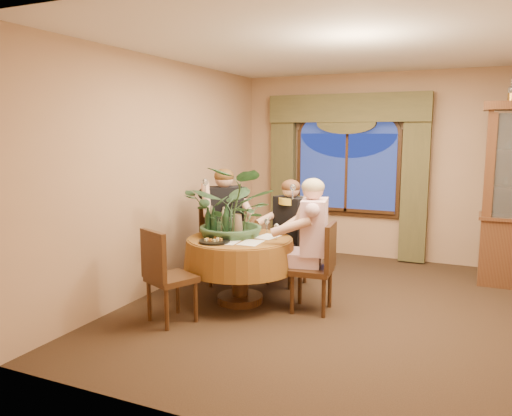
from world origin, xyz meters
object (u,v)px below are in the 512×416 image
at_px(chair_front_left, 172,276).
at_px(person_pink, 314,244).
at_px(chair_right, 312,268).
at_px(chair_back_right, 287,247).
at_px(dining_table, 240,270).
at_px(wine_bottle_0, 211,220).
at_px(wine_bottle_1, 208,222).
at_px(chair_back, 219,246).
at_px(wine_bottle_4, 224,221).
at_px(centerpiece_plant, 235,177).
at_px(wine_bottle_5, 225,223).
at_px(wine_bottle_3, 214,222).
at_px(stoneware_vase, 237,225).
at_px(olive_bowl, 245,237).
at_px(wine_bottle_2, 226,219).
at_px(person_back, 224,226).
at_px(person_scarf, 292,234).

xyz_separation_m(chair_front_left, person_pink, (1.19, 0.99, 0.24)).
height_order(chair_right, chair_back_right, same).
distance_m(dining_table, chair_front_left, 0.90).
height_order(chair_front_left, wine_bottle_0, wine_bottle_0).
bearing_deg(chair_front_left, wine_bottle_1, 114.60).
distance_m(chair_back, wine_bottle_4, 0.79).
distance_m(centerpiece_plant, wine_bottle_5, 0.53).
bearing_deg(centerpiece_plant, wine_bottle_3, -144.31).
distance_m(person_pink, stoneware_vase, 0.91).
relative_size(olive_bowl, wine_bottle_2, 0.42).
bearing_deg(wine_bottle_3, stoneware_vase, 33.09).
xyz_separation_m(wine_bottle_1, wine_bottle_3, (0.07, 0.01, 0.00)).
bearing_deg(person_back, chair_front_left, 56.28).
bearing_deg(person_back, person_pink, 120.98).
relative_size(dining_table, chair_front_left, 1.32).
bearing_deg(wine_bottle_4, person_pink, 7.10).
distance_m(centerpiece_plant, wine_bottle_1, 0.59).
height_order(dining_table, chair_right, chair_right).
bearing_deg(stoneware_vase, wine_bottle_4, -158.72).
xyz_separation_m(chair_front_left, olive_bowl, (0.44, 0.79, 0.29)).
relative_size(chair_front_left, stoneware_vase, 3.86).
xyz_separation_m(chair_right, chair_back, (-1.41, 0.52, 0.00)).
bearing_deg(person_scarf, stoneware_vase, 81.68).
relative_size(stoneware_vase, centerpiece_plant, 0.21).
bearing_deg(dining_table, wine_bottle_5, -155.36).
bearing_deg(chair_back_right, chair_back, 34.06).
height_order(chair_back, wine_bottle_3, wine_bottle_3).
relative_size(wine_bottle_2, wine_bottle_5, 1.00).
bearing_deg(chair_back_right, centerpiece_plant, 81.59).
relative_size(person_pink, stoneware_vase, 5.80).
bearing_deg(wine_bottle_4, person_scarf, 52.23).
xyz_separation_m(chair_right, person_back, (-1.36, 0.56, 0.26)).
bearing_deg(dining_table, wine_bottle_0, 171.51).
distance_m(centerpiece_plant, wine_bottle_2, 0.54).
bearing_deg(olive_bowl, person_pink, 14.51).
height_order(person_pink, olive_bowl, person_pink).
bearing_deg(wine_bottle_2, wine_bottle_5, -64.81).
relative_size(chair_back, wine_bottle_2, 2.91).
distance_m(chair_back, wine_bottle_1, 0.81).
xyz_separation_m(person_pink, stoneware_vase, (-0.90, -0.07, 0.15)).
bearing_deg(stoneware_vase, dining_table, -51.01).
bearing_deg(chair_right, person_pink, 0.18).
xyz_separation_m(dining_table, wine_bottle_2, (-0.27, 0.19, 0.54)).
distance_m(person_pink, wine_bottle_0, 1.23).
xyz_separation_m(olive_bowl, wine_bottle_0, (-0.47, 0.08, 0.14)).
bearing_deg(person_back, wine_bottle_3, 68.53).
height_order(person_scarf, wine_bottle_2, person_scarf).
distance_m(wine_bottle_1, wine_bottle_3, 0.07).
height_order(chair_front_left, wine_bottle_2, wine_bottle_2).
height_order(dining_table, wine_bottle_3, wine_bottle_3).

